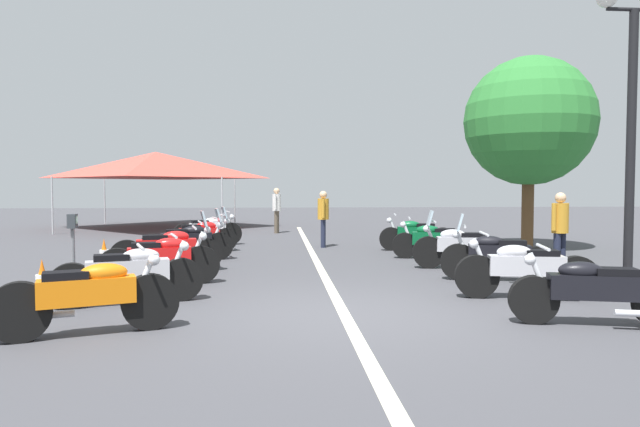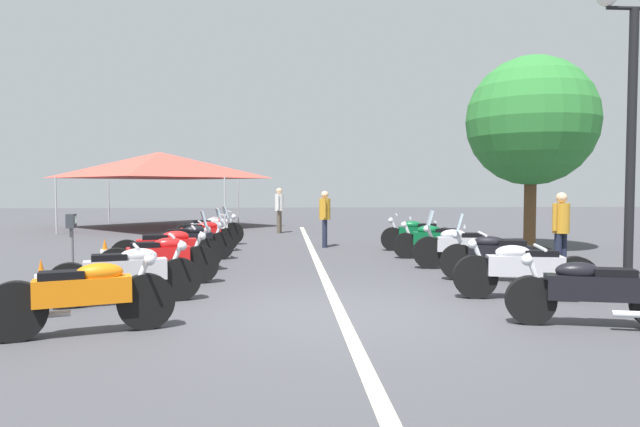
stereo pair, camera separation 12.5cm
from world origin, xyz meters
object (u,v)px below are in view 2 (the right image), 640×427
motorcycle_left_row_5 (202,235)px  motorcycle_right_row_2 (497,255)px  motorcycle_left_row_0 (85,295)px  traffic_cone_0 (41,280)px  traffic_cone_1 (105,253)px  event_tent (159,165)px  roadside_tree_0 (531,121)px  motorcycle_left_row_4 (189,241)px  motorcycle_right_row_0 (591,291)px  motorcycle_right_row_4 (435,240)px  bystander_0 (279,207)px  motorcycle_left_row_3 (168,248)px  motorcycle_right_row_5 (418,234)px  motorcycle_left_row_2 (160,258)px  bystander_2 (561,226)px  motorcycle_right_row_3 (460,246)px  motorcycle_right_row_1 (524,269)px  street_lamp_twin_globe (633,85)px  motorcycle_left_row_6 (210,230)px  parking_meter (72,239)px  bystander_1 (325,214)px  motorcycle_left_row_1 (127,273)px

motorcycle_left_row_5 → motorcycle_right_row_2: motorcycle_right_row_2 is taller
motorcycle_left_row_0 → traffic_cone_0: bearing=103.6°
traffic_cone_1 → event_tent: size_ratio=0.09×
motorcycle_left_row_0 → roadside_tree_0: size_ratio=0.38×
motorcycle_left_row_4 → motorcycle_right_row_0: 8.84m
motorcycle_right_row_4 → bystander_0: bystander_0 is taller
motorcycle_left_row_3 → motorcycle_right_row_5: (3.36, -5.91, -0.02)m
motorcycle_left_row_2 → bystander_2: bearing=-6.4°
roadside_tree_0 → traffic_cone_0: bearing=119.8°
motorcycle_left_row_5 → traffic_cone_1: (-2.65, 1.67, -0.17)m
motorcycle_left_row_5 → motorcycle_right_row_3: 6.77m
motorcycle_left_row_4 → motorcycle_right_row_2: 6.89m
traffic_cone_0 → roadside_tree_0: (5.94, -10.38, 3.19)m
roadside_tree_0 → motorcycle_right_row_0: bearing=160.2°
motorcycle_right_row_1 → motorcycle_right_row_4: bearing=-79.3°
motorcycle_left_row_2 → traffic_cone_1: (2.32, 1.67, -0.18)m
motorcycle_left_row_0 → motorcycle_left_row_3: motorcycle_left_row_3 is taller
motorcycle_left_row_3 → motorcycle_right_row_1: (-3.13, -5.95, -0.01)m
motorcycle_right_row_4 → street_lamp_twin_globe: street_lamp_twin_globe is taller
motorcycle_left_row_5 → motorcycle_left_row_6: motorcycle_left_row_5 is taller
motorcycle_left_row_3 → bystander_0: 9.73m
street_lamp_twin_globe → parking_meter: street_lamp_twin_globe is taller
bystander_2 → roadside_tree_0: (3.98, -1.18, 2.55)m
motorcycle_left_row_5 → motorcycle_right_row_4: motorcycle_left_row_5 is taller
motorcycle_left_row_5 → motorcycle_left_row_3: bearing=-108.6°
motorcycle_right_row_5 → bystander_1: bystander_1 is taller
street_lamp_twin_globe → traffic_cone_1: street_lamp_twin_globe is taller
motorcycle_right_row_4 → parking_meter: bearing=42.5°
event_tent → motorcycle_right_row_5: bearing=-136.1°
motorcycle_right_row_0 → motorcycle_right_row_5: bearing=-75.0°
motorcycle_right_row_4 → bystander_1: 3.70m
motorcycle_left_row_1 → event_tent: event_tent is taller
motorcycle_right_row_1 → motorcycle_right_row_5: size_ratio=1.05×
motorcycle_left_row_3 → motorcycle_right_row_3: 6.00m
motorcycle_left_row_5 → street_lamp_twin_globe: bearing=-55.5°
parking_meter → roadside_tree_0: 11.82m
motorcycle_left_row_2 → motorcycle_right_row_0: bearing=-42.2°
motorcycle_right_row_4 → motorcycle_left_row_4: bearing=11.2°
motorcycle_left_row_6 → motorcycle_right_row_0: size_ratio=0.98×
motorcycle_right_row_3 → motorcycle_right_row_4: (1.65, 0.08, -0.03)m
motorcycle_right_row_5 → traffic_cone_0: 9.41m
bystander_2 → event_tent: size_ratio=0.24×
traffic_cone_1 → roadside_tree_0: size_ratio=0.12×
motorcycle_right_row_3 → motorcycle_right_row_5: 3.33m
motorcycle_left_row_6 → motorcycle_right_row_3: 7.76m
traffic_cone_1 → motorcycle_left_row_4: bearing=-60.0°
motorcycle_left_row_4 → bystander_0: bystander_0 is taller
motorcycle_right_row_2 → motorcycle_right_row_4: (3.22, 0.24, -0.03)m
motorcycle_left_row_3 → parking_meter: (-2.43, 0.98, 0.42)m
motorcycle_right_row_2 → roadside_tree_0: size_ratio=0.39×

